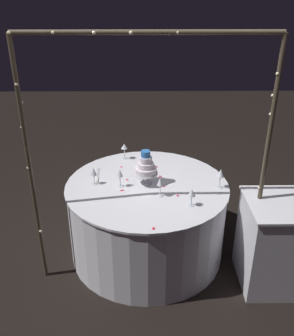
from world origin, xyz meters
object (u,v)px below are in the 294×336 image
Objects in this scene: wine_glass_1 at (124,147)px; wine_glass_2 at (160,182)px; main_table at (147,219)px; wine_glass_0 at (221,174)px; wine_glass_3 at (120,174)px; wine_glass_5 at (192,194)px; cake_knife at (97,176)px; side_table at (276,243)px; tiered_cake at (146,167)px; decorative_arch at (147,134)px; wine_glass_4 at (94,172)px.

wine_glass_2 reaches higher than wine_glass_1.
wine_glass_0 reaches higher than main_table.
wine_glass_0 reaches higher than wine_glass_1.
wine_glass_0 is 0.55m from wine_glass_2.
wine_glass_1 is (0.87, -0.62, -0.01)m from wine_glass_0.
wine_glass_0 is at bearing -165.25° from wine_glass_2.
wine_glass_3 is at bearing 88.66° from wine_glass_1.
wine_glass_0 is at bearing -134.22° from wine_glass_5.
cake_knife is at bearing 58.25° from wine_glass_1.
wine_glass_5 is at bearing -4.52° from side_table.
cake_knife is at bearing -32.37° from wine_glass_5.
wine_glass_3 is (1.34, -0.38, 0.47)m from side_table.
cake_knife is (1.11, -0.23, -0.13)m from wine_glass_0.
main_table is at bearing 115.56° from tiered_cake.
cake_knife is (0.47, -0.17, 0.38)m from main_table.
wine_glass_5 reaches higher than main_table.
decorative_arch is at bearing -4.12° from side_table.
wine_glass_4 is 0.92m from wine_glass_5.
tiered_cake is 0.53m from wine_glass_5.
tiered_cake is 1.09× the size of cake_knife.
cake_knife is (0.24, 0.39, -0.12)m from wine_glass_1.
tiered_cake is 1.79× the size of wine_glass_2.
decorative_arch is 0.63m from wine_glass_3.
side_table is (-1.10, 0.08, -0.97)m from decorative_arch.
decorative_arch is at bearing 104.21° from wine_glass_1.
main_table is 0.56m from wine_glass_2.
side_table is 1.70m from wine_glass_4.
decorative_arch is 1.05m from main_table.
tiered_cake is at bearing -21.56° from side_table.
wine_glass_1 is 0.97× the size of wine_glass_3.
wine_glass_5 is at bearing 151.44° from wine_glass_3.
main_table is 0.55m from wine_glass_3.
wine_glass_1 is (0.23, -0.56, 0.50)m from main_table.
decorative_arch reaches higher than side_table.
wine_glass_2 is 1.19× the size of wine_glass_5.
wine_glass_0 is 1.07m from wine_glass_1.
wine_glass_0 reaches higher than wine_glass_5.
cake_knife is (0.46, -0.14, -0.16)m from tiered_cake.
tiered_cake is at bearing -64.44° from main_table.
main_table is 8.11× the size of wine_glass_0.
tiered_cake is at bearing -88.27° from decorative_arch.
tiered_cake is 2.13× the size of wine_glass_5.
wine_glass_0 is at bearing -156.98° from decorative_arch.
wine_glass_5 is 0.51× the size of cake_knife.
tiered_cake reaches higher than wine_glass_2.
wine_glass_1 is at bearing -115.00° from wine_glass_4.
cake_knife is at bearing -20.39° from side_table.
wine_glass_5 reaches higher than cake_knife.
cake_knife is at bearing -11.55° from wine_glass_0.
tiered_cake is at bearing -166.71° from wine_glass_3.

